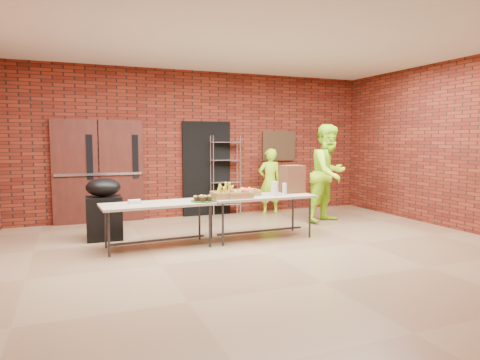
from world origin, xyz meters
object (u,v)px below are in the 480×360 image
at_px(table_right, 261,199).
at_px(volunteer_woman, 270,181).
at_px(wire_rack, 226,176).
at_px(coffee_dispenser, 292,179).
at_px(covered_grill, 104,209).
at_px(volunteer_man, 329,173).
at_px(table_left, 157,207).

height_order(table_right, volunteer_woman, volunteer_woman).
xyz_separation_m(wire_rack, coffee_dispenser, (0.49, -2.19, 0.09)).
bearing_deg(volunteer_woman, covered_grill, 22.15).
bearing_deg(wire_rack, volunteer_woman, -1.94).
bearing_deg(coffee_dispenser, volunteer_man, 28.38).
bearing_deg(wire_rack, coffee_dispenser, -66.84).
bearing_deg(volunteer_man, volunteer_woman, 99.03).
height_order(wire_rack, volunteer_woman, wire_rack).
bearing_deg(table_left, volunteer_woman, 32.76).
xyz_separation_m(table_left, volunteer_woman, (2.99, 2.15, 0.10)).
distance_m(covered_grill, volunteer_woman, 3.94).
relative_size(wire_rack, volunteer_man, 0.89).
bearing_deg(covered_grill, table_right, -17.43).
bearing_deg(table_left, table_right, -2.56).
bearing_deg(coffee_dispenser, wire_rack, 102.63).
bearing_deg(coffee_dispenser, covered_grill, 167.52).
height_order(table_right, volunteer_man, volunteer_man).
distance_m(volunteer_woman, volunteer_man, 1.51).
bearing_deg(volunteer_woman, volunteer_man, 122.34).
relative_size(coffee_dispenser, volunteer_woman, 0.33).
distance_m(table_left, coffee_dispenser, 2.52).
bearing_deg(wire_rack, covered_grill, -141.18).
xyz_separation_m(table_right, volunteer_man, (1.92, 0.83, 0.33)).
relative_size(table_right, volunteer_woman, 1.21).
xyz_separation_m(wire_rack, table_left, (-2.00, -2.37, -0.25)).
bearing_deg(table_left, covered_grill, 126.59).
distance_m(table_right, coffee_dispenser, 0.79).
height_order(coffee_dispenser, volunteer_man, volunteer_man).
bearing_deg(volunteer_man, covered_grill, 159.59).
height_order(coffee_dispenser, covered_grill, coffee_dispenser).
xyz_separation_m(table_right, coffee_dispenser, (0.70, 0.17, 0.31)).
height_order(wire_rack, covered_grill, wire_rack).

